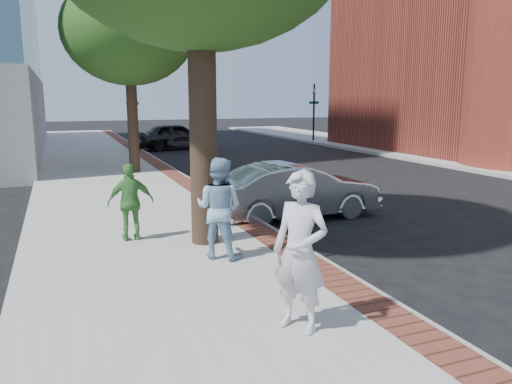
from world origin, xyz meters
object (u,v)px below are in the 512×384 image
parking_meter (299,197)px  person_green (131,202)px  person_gray (300,252)px  person_officer (219,208)px  sedan_silver (296,191)px  bg_car (176,136)px

parking_meter → person_green: size_ratio=0.97×
person_gray → person_officer: size_ratio=1.10×
sedan_silver → person_gray: bearing=152.9°
person_gray → sedan_silver: bearing=120.6°
parking_meter → bg_car: parking_meter is taller
person_green → sedan_silver: person_green is taller
person_green → person_officer: bearing=127.9°
parking_meter → person_gray: (-1.32, -2.67, -0.08)m
person_officer → sedan_silver: size_ratio=0.43×
person_gray → bg_car: person_gray is taller
sedan_silver → bg_car: (0.94, 17.45, 0.08)m
person_green → sedan_silver: size_ratio=0.37×
bg_car → person_green: bearing=160.5°
parking_meter → bg_car: 20.63m
bg_car → sedan_silver: bearing=172.7°
person_officer → sedan_silver: (2.80, 2.67, -0.35)m
person_officer → sedan_silver: 3.88m
person_gray → person_green: 4.89m
bg_car → person_officer: bearing=165.3°
person_officer → person_green: 2.11m
person_gray → person_officer: (-0.06, 3.03, -0.09)m
parking_meter → bg_car: (2.36, 20.49, -0.44)m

